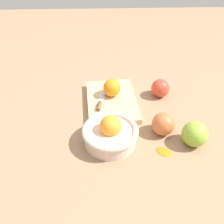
# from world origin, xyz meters

# --- Properties ---
(ground_plane) EXTENTS (2.40, 2.40, 0.00)m
(ground_plane) POSITION_xyz_m (0.00, 0.00, 0.00)
(ground_plane) COLOR #997556
(bowl) EXTENTS (0.17, 0.17, 0.10)m
(bowl) POSITION_xyz_m (-0.12, 0.07, 0.04)
(bowl) COLOR beige
(bowl) RESTS_ON ground_plane
(cutting_board) EXTENTS (0.27, 0.20, 0.02)m
(cutting_board) POSITION_xyz_m (0.07, 0.06, 0.01)
(cutting_board) COLOR #DBB77F
(cutting_board) RESTS_ON ground_plane
(orange_on_board) EXTENTS (0.06, 0.06, 0.06)m
(orange_on_board) POSITION_xyz_m (0.10, 0.06, 0.06)
(orange_on_board) COLOR orange
(orange_on_board) RESTS_ON cutting_board
(knife) EXTENTS (0.16, 0.04, 0.01)m
(knife) POSITION_xyz_m (0.06, 0.10, 0.03)
(knife) COLOR silver
(knife) RESTS_ON cutting_board
(apple_front_left) EXTENTS (0.08, 0.08, 0.08)m
(apple_front_left) POSITION_xyz_m (-0.14, -0.18, 0.04)
(apple_front_left) COLOR #8EB738
(apple_front_left) RESTS_ON ground_plane
(apple_front_left_2) EXTENTS (0.07, 0.07, 0.07)m
(apple_front_left_2) POSITION_xyz_m (-0.09, -0.10, 0.04)
(apple_front_left_2) COLOR #CC6638
(apple_front_left_2) RESTS_ON ground_plane
(apple_front_right) EXTENTS (0.07, 0.07, 0.07)m
(apple_front_right) POSITION_xyz_m (0.12, -0.13, 0.03)
(apple_front_right) COLOR #D6422D
(apple_front_right) RESTS_ON ground_plane
(citrus_peel) EXTENTS (0.06, 0.06, 0.01)m
(citrus_peel) POSITION_xyz_m (-0.17, -0.09, 0.00)
(citrus_peel) COLOR orange
(citrus_peel) RESTS_ON ground_plane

